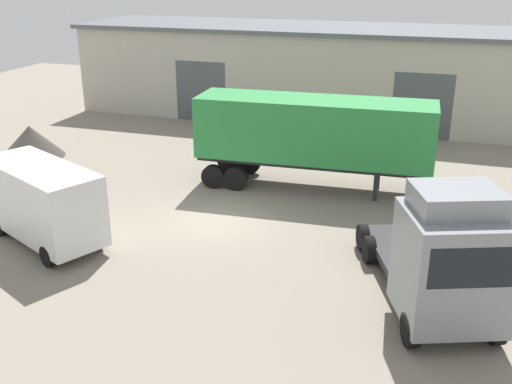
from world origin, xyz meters
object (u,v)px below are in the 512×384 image
container_trailer_green (313,132)px  delivery_van_white (41,201)px  gravel_pile (31,141)px  oil_drum (59,185)px  tractor_unit_grey (445,259)px

container_trailer_green → delivery_van_white: (-7.70, -8.00, -1.00)m
container_trailer_green → gravel_pile: bearing=177.1°
container_trailer_green → oil_drum: 10.85m
tractor_unit_grey → oil_drum: bearing=-128.7°
tractor_unit_grey → gravel_pile: (-19.93, 8.99, -1.05)m
container_trailer_green → gravel_pile: size_ratio=3.15×
tractor_unit_grey → gravel_pile: bearing=-135.3°
container_trailer_green → tractor_unit_grey: bearing=-60.7°
gravel_pile → container_trailer_green: bearing=-0.1°
container_trailer_green → delivery_van_white: container_trailer_green is taller
oil_drum → delivery_van_white: bearing=-61.4°
delivery_van_white → oil_drum: bearing=-35.9°
container_trailer_green → delivery_van_white: size_ratio=1.82×
delivery_van_white → gravel_pile: (-6.60, 8.02, -0.70)m
gravel_pile → oil_drum: bearing=-42.4°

